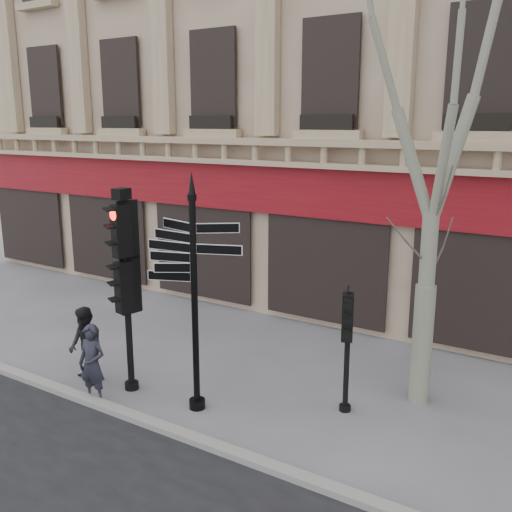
# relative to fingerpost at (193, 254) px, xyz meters

# --- Properties ---
(ground) EXTENTS (80.00, 80.00, 0.00)m
(ground) POSITION_rel_fingerpost_xyz_m (0.13, 0.42, -3.03)
(ground) COLOR #58585D
(ground) RESTS_ON ground
(kerb) EXTENTS (80.00, 0.25, 0.12)m
(kerb) POSITION_rel_fingerpost_xyz_m (0.13, -0.98, -2.97)
(kerb) COLOR gray
(kerb) RESTS_ON ground
(building) EXTENTS (28.00, 15.52, 18.00)m
(building) POSITION_rel_fingerpost_xyz_m (0.13, 12.90, 5.96)
(building) COLOR tan
(building) RESTS_ON ground
(fingerpost) EXTENTS (2.22, 2.22, 4.52)m
(fingerpost) POSITION_rel_fingerpost_xyz_m (0.00, 0.00, 0.00)
(fingerpost) COLOR black
(fingerpost) RESTS_ON ground
(traffic_signal_main) EXTENTS (0.52, 0.42, 4.13)m
(traffic_signal_main) POSITION_rel_fingerpost_xyz_m (-1.64, -0.07, -0.43)
(traffic_signal_main) COLOR black
(traffic_signal_main) RESTS_ON ground
(traffic_signal_secondary) EXTENTS (0.47, 0.41, 2.33)m
(traffic_signal_secondary) POSITION_rel_fingerpost_xyz_m (2.44, 1.42, -1.41)
(traffic_signal_secondary) COLOR black
(traffic_signal_secondary) RESTS_ON ground
(plane_tree) EXTENTS (3.44, 3.44, 9.14)m
(plane_tree) POSITION_rel_fingerpost_xyz_m (3.51, 2.54, 3.38)
(plane_tree) COLOR gray
(plane_tree) RESTS_ON ground
(pedestrian_a) EXTENTS (0.63, 0.47, 1.58)m
(pedestrian_a) POSITION_rel_fingerpost_xyz_m (-1.87, -0.86, -2.24)
(pedestrian_a) COLOR #21212C
(pedestrian_a) RESTS_ON ground
(pedestrian_b) EXTENTS (0.97, 0.86, 1.64)m
(pedestrian_b) POSITION_rel_fingerpost_xyz_m (-2.63, -0.35, -2.21)
(pedestrian_b) COLOR black
(pedestrian_b) RESTS_ON ground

